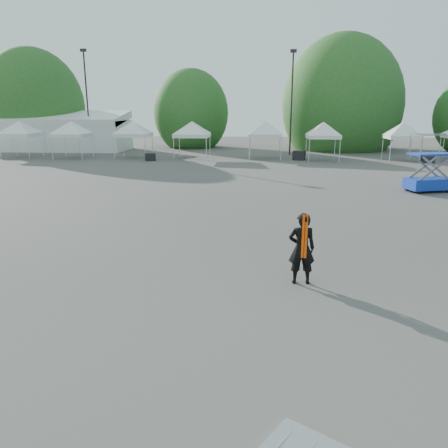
{
  "coord_description": "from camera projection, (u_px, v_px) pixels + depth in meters",
  "views": [
    {
      "loc": [
        0.02,
        -11.91,
        4.48
      ],
      "look_at": [
        -0.94,
        -0.0,
        1.3
      ],
      "focal_mm": 35.0,
      "sensor_mm": 36.0,
      "label": 1
    }
  ],
  "objects": [
    {
      "name": "tent_c",
      "position": [
        133.0,
        124.0,
        39.78
      ],
      "size": [
        4.3,
        4.3,
        3.88
      ],
      "color": "silver",
      "rests_on": "ground"
    },
    {
      "name": "scissor_lift",
      "position": [
        431.0,
        163.0,
        23.75
      ],
      "size": [
        2.67,
        1.87,
        3.13
      ],
      "rotation": [
        0.0,
        0.0,
        0.3
      ],
      "color": "#0F0B9A",
      "rests_on": "ground"
    },
    {
      "name": "tent_f",
      "position": [
        324.0,
        125.0,
        37.57
      ],
      "size": [
        3.9,
        3.9,
        3.88
      ],
      "color": "silver",
      "rests_on": "ground"
    },
    {
      "name": "tree_far_w",
      "position": [
        33.0,
        108.0,
        50.08
      ],
      "size": [
        4.8,
        4.8,
        7.3
      ],
      "color": "#382314",
      "rests_on": "ground"
    },
    {
      "name": "tent_e",
      "position": [
        265.0,
        124.0,
        39.22
      ],
      "size": [
        4.21,
        4.21,
        3.88
      ],
      "color": "silver",
      "rests_on": "ground"
    },
    {
      "name": "tree_mid_w",
      "position": [
        191.0,
        113.0,
        50.76
      ],
      "size": [
        4.16,
        4.16,
        6.33
      ],
      "color": "#382314",
      "rests_on": "ground"
    },
    {
      "name": "tent_a",
      "position": [
        19.0,
        124.0,
        40.19
      ],
      "size": [
        4.1,
        4.1,
        3.88
      ],
      "color": "silver",
      "rests_on": "ground"
    },
    {
      "name": "man",
      "position": [
        302.0,
        248.0,
        11.31
      ],
      "size": [
        0.72,
        0.5,
        1.91
      ],
      "rotation": [
        0.0,
        0.0,
        3.2
      ],
      "color": "black",
      "rests_on": "ground"
    },
    {
      "name": "tent_g",
      "position": [
        403.0,
        125.0,
        37.1
      ],
      "size": [
        3.75,
        3.75,
        3.88
      ],
      "color": "silver",
      "rests_on": "ground"
    },
    {
      "name": "tent_b",
      "position": [
        71.0,
        124.0,
        39.6
      ],
      "size": [
        4.12,
        4.12,
        3.88
      ],
      "color": "silver",
      "rests_on": "ground"
    },
    {
      "name": "crate_west",
      "position": [
        150.0,
        157.0,
        38.23
      ],
      "size": [
        1.03,
        0.93,
        0.65
      ],
      "primitive_type": "cube",
      "rotation": [
        0.0,
        0.0,
        0.4
      ],
      "color": "black",
      "rests_on": "ground"
    },
    {
      "name": "ground",
      "position": [
        256.0,
        268.0,
        12.62
      ],
      "size": [
        120.0,
        120.0,
        0.0
      ],
      "primitive_type": "plane",
      "color": "#474442",
      "rests_on": "ground"
    },
    {
      "name": "light_pole_west",
      "position": [
        87.0,
        95.0,
        45.29
      ],
      "size": [
        0.6,
        0.25,
        10.3
      ],
      "color": "black",
      "rests_on": "ground"
    },
    {
      "name": "crate_east",
      "position": [
        428.0,
        158.0,
        36.89
      ],
      "size": [
        1.11,
        0.92,
        0.78
      ],
      "primitive_type": "cube",
      "rotation": [
        0.0,
        0.0,
        -0.15
      ],
      "color": "black",
      "rests_on": "ground"
    },
    {
      "name": "tree_mid_e",
      "position": [
        342.0,
        105.0,
        48.25
      ],
      "size": [
        5.12,
        5.12,
        7.79
      ],
      "color": "#382314",
      "rests_on": "ground"
    },
    {
      "name": "light_pole_east",
      "position": [
        292.0,
        97.0,
        41.8
      ],
      "size": [
        0.6,
        0.25,
        9.8
      ],
      "color": "black",
      "rests_on": "ground"
    },
    {
      "name": "marquee",
      "position": [
        57.0,
        132.0,
        47.54
      ],
      "size": [
        15.0,
        6.25,
        4.23
      ],
      "color": "silver",
      "rests_on": "ground"
    },
    {
      "name": "tent_d",
      "position": [
        192.0,
        124.0,
        39.17
      ],
      "size": [
        4.37,
        4.37,
        3.88
      ],
      "color": "silver",
      "rests_on": "ground"
    },
    {
      "name": "crate_mid",
      "position": [
        299.0,
        155.0,
        38.79
      ],
      "size": [
        1.22,
        1.06,
        0.8
      ],
      "primitive_type": "cube",
      "rotation": [
        0.0,
        0.0,
        -0.29
      ],
      "color": "black",
      "rests_on": "ground"
    }
  ]
}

